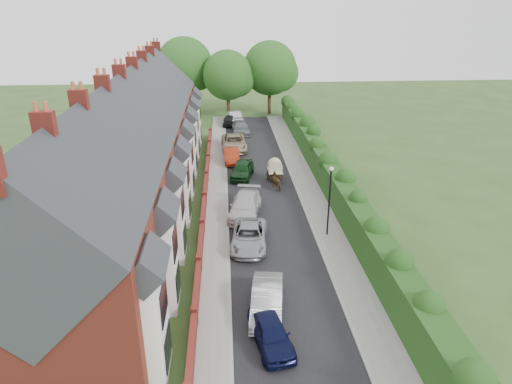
% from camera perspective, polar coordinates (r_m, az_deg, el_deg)
% --- Properties ---
extents(ground, '(140.00, 140.00, 0.00)m').
position_cam_1_polar(ground, '(28.62, 3.81, -9.49)').
color(ground, '#2D4C1E').
rests_on(ground, ground).
extents(road, '(6.00, 58.00, 0.02)m').
position_cam_1_polar(road, '(38.26, 0.92, -0.73)').
color(road, black).
rests_on(road, ground).
extents(pavement_hedge_side, '(2.20, 58.00, 0.12)m').
position_cam_1_polar(pavement_hedge_side, '(38.78, 6.96, -0.49)').
color(pavement_hedge_side, gray).
rests_on(pavement_hedge_side, ground).
extents(pavement_house_side, '(1.70, 58.00, 0.12)m').
position_cam_1_polar(pavement_house_side, '(38.12, -4.86, -0.82)').
color(pavement_house_side, gray).
rests_on(pavement_house_side, ground).
extents(kerb_hedge_side, '(0.18, 58.00, 0.13)m').
position_cam_1_polar(kerb_hedge_side, '(38.60, 5.43, -0.52)').
color(kerb_hedge_side, '#989893').
rests_on(kerb_hedge_side, ground).
extents(kerb_house_side, '(0.18, 58.00, 0.13)m').
position_cam_1_polar(kerb_house_side, '(38.11, -3.66, -0.78)').
color(kerb_house_side, '#989893').
rests_on(kerb_house_side, ground).
extents(hedge, '(2.10, 58.00, 2.85)m').
position_cam_1_polar(hedge, '(38.58, 9.70, 1.70)').
color(hedge, '#1B3E13').
rests_on(hedge, ground).
extents(terrace_row, '(9.05, 40.50, 11.50)m').
position_cam_1_polar(terrace_row, '(36.36, -15.46, 4.67)').
color(terrace_row, maroon).
rests_on(terrace_row, ground).
extents(garden_wall_row, '(0.35, 40.35, 1.10)m').
position_cam_1_polar(garden_wall_row, '(37.08, -6.44, -0.90)').
color(garden_wall_row, maroon).
rests_on(garden_wall_row, ground).
extents(lamppost, '(0.32, 0.32, 5.16)m').
position_cam_1_polar(lamppost, '(31.19, 9.20, -0.09)').
color(lamppost, black).
rests_on(lamppost, ground).
extents(tree_far_left, '(7.14, 6.80, 9.29)m').
position_cam_1_polar(tree_far_left, '(64.75, -3.25, 14.23)').
color(tree_far_left, '#332316').
rests_on(tree_far_left, ground).
extents(tree_far_right, '(7.98, 7.60, 10.31)m').
position_cam_1_polar(tree_far_right, '(67.00, 2.06, 15.06)').
color(tree_far_right, '#332316').
rests_on(tree_far_right, ground).
extents(tree_far_back, '(8.40, 8.00, 10.82)m').
position_cam_1_polar(tree_far_back, '(67.78, -8.52, 15.18)').
color(tree_far_back, '#332316').
rests_on(tree_far_back, ground).
extents(car_navy, '(2.33, 4.19, 1.35)m').
position_cam_1_polar(car_navy, '(22.70, 1.86, -17.18)').
color(car_navy, black).
rests_on(car_navy, ground).
extents(car_silver_a, '(2.18, 4.75, 1.51)m').
position_cam_1_polar(car_silver_a, '(24.58, 1.37, -13.38)').
color(car_silver_a, '#9F9FA3').
rests_on(car_silver_a, ground).
extents(car_silver_b, '(2.80, 5.23, 1.40)m').
position_cam_1_polar(car_silver_b, '(30.67, -0.88, -5.57)').
color(car_silver_b, '#97999E').
rests_on(car_silver_b, ground).
extents(car_white, '(3.10, 5.67, 1.56)m').
position_cam_1_polar(car_white, '(34.92, -1.38, -1.74)').
color(car_white, silver).
rests_on(car_white, ground).
extents(car_green, '(2.70, 4.75, 1.52)m').
position_cam_1_polar(car_green, '(42.56, -1.74, 2.83)').
color(car_green, black).
rests_on(car_green, ground).
extents(car_red, '(1.62, 4.28, 1.40)m').
position_cam_1_polar(car_red, '(46.80, -3.10, 4.59)').
color(car_red, maroon).
rests_on(car_red, ground).
extents(car_beige, '(2.84, 5.79, 1.58)m').
position_cam_1_polar(car_beige, '(50.83, -2.76, 6.19)').
color(car_beige, tan).
rests_on(car_beige, ground).
extents(car_grey, '(2.20, 5.05, 1.45)m').
position_cam_1_polar(car_grey, '(57.45, -1.93, 8.08)').
color(car_grey, slate).
rests_on(car_grey, ground).
extents(car_black, '(1.87, 4.00, 1.32)m').
position_cam_1_polar(car_black, '(61.17, -3.40, 8.90)').
color(car_black, black).
rests_on(car_black, ground).
extents(horse, '(1.38, 1.86, 1.43)m').
position_cam_1_polar(horse, '(39.85, 2.66, 1.33)').
color(horse, '#53371E').
rests_on(horse, ground).
extents(horse_cart, '(1.33, 2.94, 2.12)m').
position_cam_1_polar(horse_cart, '(41.38, 2.39, 2.90)').
color(horse_cart, black).
rests_on(horse_cart, ground).
extents(car_extra_far, '(2.21, 4.67, 1.48)m').
position_cam_1_polar(car_extra_far, '(62.43, -2.63, 9.28)').
color(car_extra_far, '#A8A9AF').
rests_on(car_extra_far, ground).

